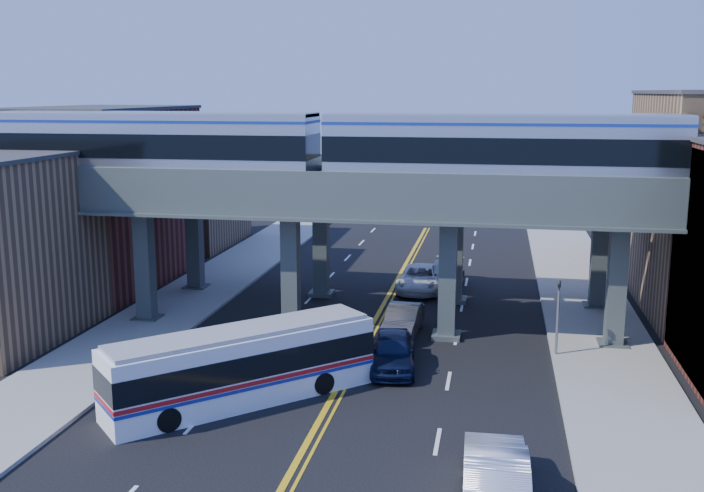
{
  "coord_description": "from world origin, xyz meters",
  "views": [
    {
      "loc": [
        6.26,
        -29.85,
        12.1
      ],
      "look_at": [
        -0.35,
        5.54,
        5.01
      ],
      "focal_mm": 40.0,
      "sensor_mm": 36.0,
      "label": 1
    }
  ],
  "objects": [
    {
      "name": "ground",
      "position": [
        0.0,
        0.0,
        0.0
      ],
      "size": [
        120.0,
        120.0,
        0.0
      ],
      "primitive_type": "plane",
      "color": "black",
      "rests_on": "ground"
    },
    {
      "name": "traffic_signal",
      "position": [
        9.2,
        6.0,
        2.3
      ],
      "size": [
        0.15,
        0.18,
        4.1
      ],
      "color": "slate",
      "rests_on": "ground"
    },
    {
      "name": "building_east_c",
      "position": [
        18.5,
        29.0,
        4.5
      ],
      "size": [
        8.0,
        10.0,
        9.0
      ],
      "primitive_type": "cube",
      "color": "brown",
      "rests_on": "ground"
    },
    {
      "name": "car_lane_c",
      "position": [
        1.8,
        17.31,
        0.77
      ],
      "size": [
        2.77,
        5.66,
        1.55
      ],
      "primitive_type": "imported",
      "rotation": [
        0.0,
        0.0,
        -0.04
      ],
      "color": "silver",
      "rests_on": "ground"
    },
    {
      "name": "sidewalk_west",
      "position": [
        -11.5,
        10.0,
        0.08
      ],
      "size": [
        5.0,
        70.0,
        0.16
      ],
      "primitive_type": "cube",
      "color": "gray",
      "rests_on": "ground"
    },
    {
      "name": "transit_bus",
      "position": [
        -3.41,
        -1.71,
        1.45
      ],
      "size": [
        9.59,
        9.36,
        2.82
      ],
      "rotation": [
        0.0,
        0.0,
        0.77
      ],
      "color": "white",
      "rests_on": "ground"
    },
    {
      "name": "elevated_viaduct_far",
      "position": [
        0.0,
        15.0,
        6.47
      ],
      "size": [
        52.0,
        3.6,
        7.4
      ],
      "color": "#3C4644",
      "rests_on": "ground"
    },
    {
      "name": "car_lane_d",
      "position": [
        3.09,
        18.35,
        0.78
      ],
      "size": [
        2.76,
        5.58,
        1.56
      ],
      "primitive_type": "imported",
      "rotation": [
        0.0,
        0.0,
        -0.11
      ],
      "color": "#B7B6BB",
      "rests_on": "ground"
    },
    {
      "name": "sidewalk_east",
      "position": [
        11.5,
        10.0,
        0.08
      ],
      "size": [
        5.0,
        70.0,
        0.16
      ],
      "primitive_type": "cube",
      "color": "gray",
      "rests_on": "ground"
    },
    {
      "name": "mural_panel",
      "position": [
        14.55,
        4.0,
        4.75
      ],
      "size": [
        0.1,
        9.5,
        9.5
      ],
      "primitive_type": "cube",
      "color": "teal",
      "rests_on": "ground"
    },
    {
      "name": "car_lane_a",
      "position": [
        1.95,
        3.06,
        0.82
      ],
      "size": [
        2.5,
        5.03,
        1.65
      ],
      "primitive_type": "imported",
      "rotation": [
        0.0,
        0.0,
        0.12
      ],
      "color": "#0E1433",
      "rests_on": "ground"
    },
    {
      "name": "transit_train",
      "position": [
        6.36,
        8.0,
        9.44
      ],
      "size": [
        51.56,
        3.24,
        3.78
      ],
      "color": "black",
      "rests_on": "elevated_viaduct_near"
    },
    {
      "name": "building_west_b",
      "position": [
        -18.5,
        16.0,
        5.5
      ],
      "size": [
        8.0,
        14.0,
        11.0
      ],
      "primitive_type": "cube",
      "color": "brown",
      "rests_on": "ground"
    },
    {
      "name": "elevated_viaduct_near",
      "position": [
        0.0,
        8.0,
        6.47
      ],
      "size": [
        52.0,
        3.6,
        7.4
      ],
      "color": "#3C4644",
      "rests_on": "ground"
    },
    {
      "name": "car_parked_curb",
      "position": [
        6.5,
        -7.74,
        0.9
      ],
      "size": [
        2.08,
        5.5,
        1.79
      ],
      "primitive_type": "imported",
      "rotation": [
        0.0,
        0.0,
        3.17
      ],
      "color": "silver",
      "rests_on": "ground"
    },
    {
      "name": "stop_sign",
      "position": [
        0.3,
        3.0,
        1.76
      ],
      "size": [
        0.76,
        0.09,
        2.63
      ],
      "color": "slate",
      "rests_on": "ground"
    },
    {
      "name": "building_west_c",
      "position": [
        -18.5,
        29.0,
        4.0
      ],
      "size": [
        8.0,
        10.0,
        8.0
      ],
      "primitive_type": "cube",
      "color": "olive",
      "rests_on": "ground"
    },
    {
      "name": "car_lane_b",
      "position": [
        1.8,
        8.1,
        0.75
      ],
      "size": [
        1.77,
        4.61,
        1.5
      ],
      "primitive_type": "imported",
      "rotation": [
        0.0,
        0.0,
        -0.04
      ],
      "color": "#303032",
      "rests_on": "ground"
    }
  ]
}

